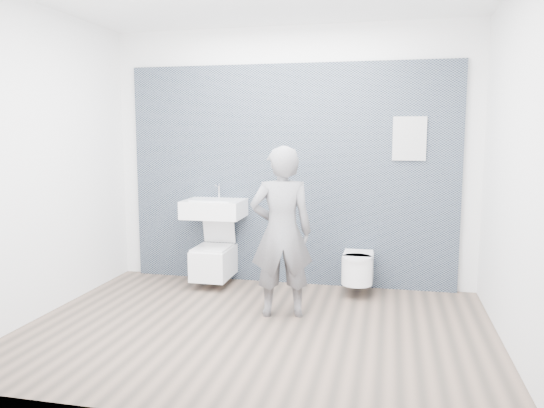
% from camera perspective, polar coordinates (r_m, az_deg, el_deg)
% --- Properties ---
extents(ground, '(4.00, 4.00, 0.00)m').
position_cam_1_polar(ground, '(4.67, -1.66, -13.23)').
color(ground, brown).
rests_on(ground, ground).
extents(room_shell, '(4.00, 4.00, 4.00)m').
position_cam_1_polar(room_shell, '(4.36, -1.75, 8.63)').
color(room_shell, silver).
rests_on(room_shell, ground).
extents(tile_wall, '(3.60, 0.06, 2.40)m').
position_cam_1_polar(tile_wall, '(6.03, 1.84, -8.37)').
color(tile_wall, black).
rests_on(tile_wall, ground).
extents(washbasin, '(0.64, 0.48, 0.48)m').
position_cam_1_polar(washbasin, '(5.80, -6.25, -0.45)').
color(washbasin, white).
rests_on(washbasin, ground).
extents(toilet_square, '(0.38, 0.56, 0.75)m').
position_cam_1_polar(toilet_square, '(5.87, -6.27, -6.02)').
color(toilet_square, white).
rests_on(toilet_square, ground).
extents(toilet_rounded, '(0.31, 0.54, 0.29)m').
position_cam_1_polar(toilet_rounded, '(5.58, 9.19, -6.80)').
color(toilet_rounded, white).
rests_on(toilet_rounded, ground).
extents(info_placard, '(0.34, 0.03, 0.45)m').
position_cam_1_polar(info_placard, '(5.89, 14.04, -8.99)').
color(info_placard, white).
rests_on(info_placard, ground).
extents(visitor, '(0.65, 0.51, 1.55)m').
position_cam_1_polar(visitor, '(4.79, 1.03, -3.03)').
color(visitor, slate).
rests_on(visitor, ground).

